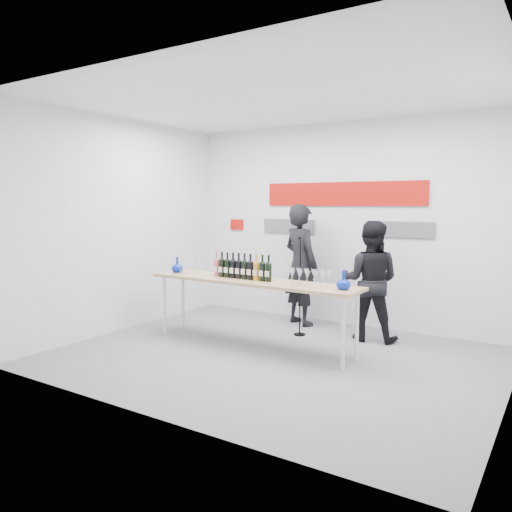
# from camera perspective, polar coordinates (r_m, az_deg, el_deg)

# --- Properties ---
(ground) EXTENTS (5.00, 5.00, 0.00)m
(ground) POSITION_cam_1_polar(r_m,az_deg,el_deg) (6.05, 2.06, -11.44)
(ground) COLOR slate
(ground) RESTS_ON ground
(back_wall) EXTENTS (5.00, 0.04, 3.00)m
(back_wall) POSITION_cam_1_polar(r_m,az_deg,el_deg) (7.56, 9.84, 3.59)
(back_wall) COLOR silver
(back_wall) RESTS_ON ground
(signage) EXTENTS (3.38, 0.02, 0.79)m
(signage) POSITION_cam_1_polar(r_m,az_deg,el_deg) (7.55, 9.40, 5.92)
(signage) COLOR #AB0F07
(signage) RESTS_ON back_wall
(tasting_table) EXTENTS (2.87, 0.63, 0.86)m
(tasting_table) POSITION_cam_1_polar(r_m,az_deg,el_deg) (6.28, -0.49, -3.32)
(tasting_table) COLOR tan
(tasting_table) RESTS_ON ground
(wine_bottles) EXTENTS (0.89, 0.09, 0.33)m
(wine_bottles) POSITION_cam_1_polar(r_m,az_deg,el_deg) (6.33, -1.65, -1.15)
(wine_bottles) COLOR #CC5966
(wine_bottles) RESTS_ON tasting_table
(decanter_left) EXTENTS (0.16, 0.16, 0.21)m
(decanter_left) POSITION_cam_1_polar(r_m,az_deg,el_deg) (7.02, -8.99, -0.97)
(decanter_left) COLOR #082293
(decanter_left) RESTS_ON tasting_table
(decanter_right) EXTENTS (0.16, 0.16, 0.21)m
(decanter_right) POSITION_cam_1_polar(r_m,az_deg,el_deg) (5.65, 9.97, -2.72)
(decanter_right) COLOR #082293
(decanter_right) RESTS_ON tasting_table
(glasses_left) EXTENTS (0.27, 0.23, 0.18)m
(glasses_left) POSITION_cam_1_polar(r_m,az_deg,el_deg) (6.88, -7.57, -1.22)
(glasses_left) COLOR silver
(glasses_left) RESTS_ON tasting_table
(glasses_right) EXTENTS (0.57, 0.23, 0.18)m
(glasses_right) POSITION_cam_1_polar(r_m,az_deg,el_deg) (5.86, 5.83, -2.49)
(glasses_right) COLOR silver
(glasses_right) RESTS_ON tasting_table
(presenter_left) EXTENTS (0.78, 0.66, 1.80)m
(presenter_left) POSITION_cam_1_polar(r_m,az_deg,el_deg) (7.46, 5.14, -1.00)
(presenter_left) COLOR black
(presenter_left) RESTS_ON ground
(presenter_right) EXTENTS (0.86, 0.73, 1.59)m
(presenter_right) POSITION_cam_1_polar(r_m,az_deg,el_deg) (6.76, 12.91, -2.78)
(presenter_right) COLOR black
(presenter_right) RESTS_ON ground
(mic_stand) EXTENTS (0.16, 0.16, 1.37)m
(mic_stand) POSITION_cam_1_polar(r_m,az_deg,el_deg) (6.91, 5.02, -5.64)
(mic_stand) COLOR black
(mic_stand) RESTS_ON ground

